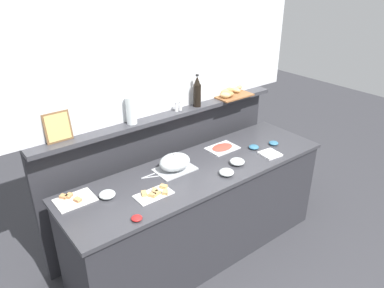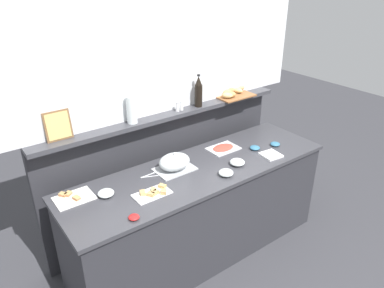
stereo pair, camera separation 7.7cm
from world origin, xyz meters
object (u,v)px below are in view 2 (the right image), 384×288
(cold_cuts_platter, at_px, (223,148))
(bread_basket, at_px, (232,92))
(napkin_stack, at_px, (271,155))
(pepper_shaker, at_px, (181,106))
(condiment_bowl_dark, at_px, (134,217))
(wine_bottle_dark, at_px, (198,92))
(glass_bowl_small, at_px, (226,173))
(sandwich_platter_rear, at_px, (153,193))
(glass_bowl_medium, at_px, (106,193))
(salt_shaker, at_px, (178,107))
(serving_tongs, at_px, (150,175))
(water_carafe, at_px, (132,110))
(glass_bowl_large, at_px, (237,162))
(serving_cloche, at_px, (174,162))
(sandwich_platter_side, at_px, (73,198))
(framed_picture, at_px, (58,126))
(condiment_bowl_red, at_px, (255,148))
(condiment_bowl_cream, at_px, (275,144))

(cold_cuts_platter, relative_size, bread_basket, 0.71)
(napkin_stack, relative_size, pepper_shaker, 1.95)
(cold_cuts_platter, height_order, condiment_bowl_dark, condiment_bowl_dark)
(wine_bottle_dark, bearing_deg, cold_cuts_platter, -75.05)
(glass_bowl_small, distance_m, bread_basket, 1.08)
(wine_bottle_dark, bearing_deg, sandwich_platter_rear, -147.08)
(glass_bowl_medium, xyz_separation_m, salt_shaker, (0.94, 0.38, 0.39))
(serving_tongs, xyz_separation_m, salt_shaker, (0.51, 0.33, 0.41))
(glass_bowl_medium, bearing_deg, wine_bottle_dark, 17.36)
(salt_shaker, xyz_separation_m, water_carafe, (-0.48, 0.00, 0.08))
(bread_basket, height_order, water_carafe, water_carafe)
(glass_bowl_large, height_order, glass_bowl_medium, glass_bowl_large)
(serving_cloche, xyz_separation_m, condiment_bowl_dark, (-0.62, -0.40, -0.06))
(sandwich_platter_side, bearing_deg, serving_tongs, -5.67)
(glass_bowl_medium, height_order, framed_picture, framed_picture)
(sandwich_platter_rear, xyz_separation_m, glass_bowl_small, (0.65, -0.12, 0.01))
(cold_cuts_platter, relative_size, salt_shaker, 3.40)
(condiment_bowl_dark, distance_m, pepper_shaker, 1.28)
(sandwich_platter_rear, distance_m, napkin_stack, 1.22)
(bread_basket, bearing_deg, wine_bottle_dark, -175.16)
(serving_cloche, height_order, napkin_stack, serving_cloche)
(serving_cloche, height_order, glass_bowl_large, serving_cloche)
(bread_basket, relative_size, framed_picture, 1.76)
(wine_bottle_dark, relative_size, salt_shaker, 3.63)
(serving_tongs, bearing_deg, serving_cloche, -8.76)
(glass_bowl_large, bearing_deg, glass_bowl_medium, 168.18)
(napkin_stack, bearing_deg, condiment_bowl_dark, -176.93)
(wine_bottle_dark, relative_size, framed_picture, 1.33)
(condiment_bowl_red, relative_size, serving_tongs, 0.53)
(condiment_bowl_red, distance_m, serving_tongs, 1.08)
(framed_picture, bearing_deg, bread_basket, -0.32)
(serving_tongs, relative_size, bread_basket, 0.45)
(sandwich_platter_side, relative_size, salt_shaker, 3.32)
(glass_bowl_small, relative_size, napkin_stack, 0.75)
(sandwich_platter_rear, relative_size, serving_tongs, 1.56)
(sandwich_platter_rear, xyz_separation_m, water_carafe, (0.16, 0.58, 0.48))
(sandwich_platter_rear, xyz_separation_m, wine_bottle_dark, (0.87, 0.56, 0.50))
(glass_bowl_small, relative_size, condiment_bowl_red, 1.29)
(cold_cuts_platter, xyz_separation_m, pepper_shaker, (-0.27, 0.31, 0.40))
(glass_bowl_medium, bearing_deg, water_carafe, 39.35)
(glass_bowl_medium, bearing_deg, sandwich_platter_rear, -32.73)
(glass_bowl_medium, distance_m, water_carafe, 0.76)
(cold_cuts_platter, xyz_separation_m, salt_shaker, (-0.32, 0.31, 0.40))
(water_carafe, bearing_deg, glass_bowl_medium, -140.65)
(condiment_bowl_cream, bearing_deg, condiment_bowl_dark, -173.07)
(condiment_bowl_red, height_order, bread_basket, bread_basket)
(serving_tongs, relative_size, napkin_stack, 1.10)
(sandwich_platter_rear, height_order, framed_picture, framed_picture)
(sandwich_platter_side, relative_size, framed_picture, 1.22)
(sandwich_platter_rear, xyz_separation_m, bread_basket, (1.35, 0.60, 0.39))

